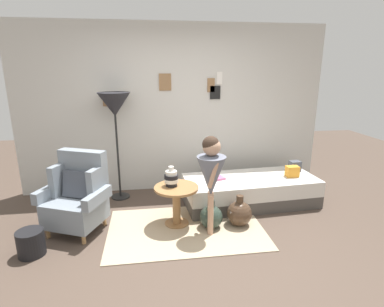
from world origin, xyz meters
The scene contains 15 objects.
ground_plane centered at (0.00, 0.00, 0.00)m, with size 12.00×12.00×0.00m, color #4C3D33.
gallery_wall centered at (0.00, 1.95, 1.30)m, with size 4.80×0.12×2.60m.
rug centered at (0.01, 0.50, 0.01)m, with size 1.90×1.24×0.01m, color tan.
armchair centered at (-1.29, 0.72, 0.44)m, with size 0.89×0.79×0.97m.
daybed centered at (1.04, 1.13, 0.20)m, with size 1.95×0.93×0.40m.
pillow_head centered at (1.80, 1.31, 0.48)m, with size 0.16×0.12×0.16m, color #474C56.
pillow_mid centered at (1.65, 1.09, 0.48)m, with size 0.18×0.12×0.16m, color orange.
side_table centered at (-0.09, 0.65, 0.37)m, with size 0.55×0.55×0.51m.
vase_striped centered at (-0.15, 0.70, 0.62)m, with size 0.18×0.18×0.25m.
floor_lamp centered at (-0.87, 1.62, 1.39)m, with size 0.47×0.47×1.60m.
person_child centered at (0.29, 0.39, 0.78)m, with size 0.34×0.34×1.20m.
book_on_daybed centered at (0.53, 1.14, 0.42)m, with size 0.22×0.16×0.03m, color #BD6290.
demijohn_near centered at (0.33, 0.50, 0.15)m, with size 0.29×0.29×0.37m.
demijohn_far centered at (0.69, 0.51, 0.16)m, with size 0.32×0.32×0.40m.
magazine_basket centered at (-1.69, 0.21, 0.14)m, with size 0.28×0.28×0.28m, color black.
Camera 1 is at (-0.40, -2.88, 1.94)m, focal length 28.62 mm.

